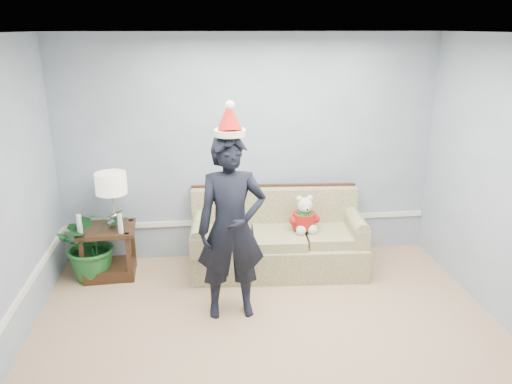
{
  "coord_description": "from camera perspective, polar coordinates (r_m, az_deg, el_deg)",
  "views": [
    {
      "loc": [
        -0.6,
        -3.27,
        2.75
      ],
      "look_at": [
        -0.03,
        1.55,
        1.13
      ],
      "focal_mm": 35.0,
      "sensor_mm": 36.0,
      "label": 1
    }
  ],
  "objects": [
    {
      "name": "houseplant",
      "position": [
        5.96,
        -18.17,
        -5.45
      ],
      "size": [
        0.99,
        0.94,
        0.87
      ],
      "primitive_type": "imported",
      "rotation": [
        0.0,
        0.0,
        0.42
      ],
      "color": "#1A5A25",
      "rests_on": "room_shell"
    },
    {
      "name": "candle_pair",
      "position": [
        5.69,
        -17.4,
        -3.59
      ],
      "size": [
        0.49,
        0.06,
        0.23
      ],
      "color": "silver",
      "rests_on": "side_table"
    },
    {
      "name": "side_table",
      "position": [
        6.02,
        -16.41,
        -7.12
      ],
      "size": [
        0.64,
        0.55,
        0.6
      ],
      "rotation": [
        0.0,
        0.0,
        0.05
      ],
      "color": "#372014",
      "rests_on": "room_shell"
    },
    {
      "name": "man",
      "position": [
        4.79,
        -2.83,
        -4.19
      ],
      "size": [
        0.68,
        0.46,
        1.83
      ],
      "primitive_type": "imported",
      "rotation": [
        0.0,
        0.0,
        0.04
      ],
      "color": "black",
      "rests_on": "room_shell"
    },
    {
      "name": "wainscot_trim",
      "position": [
        5.04,
        -12.7,
        -9.24
      ],
      "size": [
        4.49,
        4.99,
        0.06
      ],
      "color": "white",
      "rests_on": "room_shell"
    },
    {
      "name": "santa_hat",
      "position": [
        4.51,
        -3.05,
        8.28
      ],
      "size": [
        0.29,
        0.33,
        0.34
      ],
      "rotation": [
        0.0,
        0.0,
        0.03
      ],
      "color": "silver",
      "rests_on": "man"
    },
    {
      "name": "sofa",
      "position": [
        5.94,
        2.46,
        -5.65
      ],
      "size": [
        2.05,
        0.99,
        0.93
      ],
      "rotation": [
        0.0,
        0.0,
        -0.07
      ],
      "color": "#4C5528",
      "rests_on": "room_shell"
    },
    {
      "name": "room_shell",
      "position": [
        3.61,
        3.4,
        -4.44
      ],
      "size": [
        4.54,
        5.04,
        2.74
      ],
      "color": "tan",
      "rests_on": "ground"
    },
    {
      "name": "teddy_bear",
      "position": [
        5.79,
        5.53,
        -2.99
      ],
      "size": [
        0.29,
        0.32,
        0.44
      ],
      "rotation": [
        0.0,
        0.0,
        0.09
      ],
      "color": "silver",
      "rests_on": "sofa"
    },
    {
      "name": "table_lamp",
      "position": [
        5.78,
        -16.22,
        0.71
      ],
      "size": [
        0.35,
        0.35,
        0.62
      ],
      "color": "silver",
      "rests_on": "side_table"
    }
  ]
}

